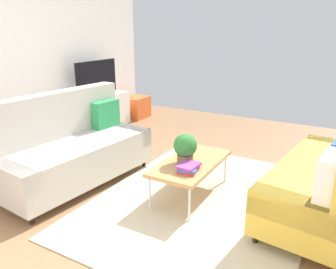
% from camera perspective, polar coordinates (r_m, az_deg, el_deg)
% --- Properties ---
extents(ground_plane, '(7.68, 7.68, 0.00)m').
position_cam_1_polar(ground_plane, '(3.88, 0.93, -10.58)').
color(ground_plane, '#936B47').
extents(area_rug, '(2.90, 2.20, 0.01)m').
position_cam_1_polar(area_rug, '(3.82, 6.20, -11.11)').
color(area_rug, beige).
rests_on(area_rug, ground_plane).
extents(couch_beige, '(1.97, 1.02, 1.10)m').
position_cam_1_polar(couch_beige, '(4.25, -15.96, -2.23)').
color(couch_beige, '#B2ADA3').
rests_on(couch_beige, ground_plane).
extents(couch_green, '(1.99, 1.07, 1.10)m').
position_cam_1_polar(couch_green, '(3.69, 26.30, -6.47)').
color(couch_green, gold).
rests_on(couch_green, ground_plane).
extents(coffee_table, '(1.10, 0.56, 0.42)m').
position_cam_1_polar(coffee_table, '(3.77, 3.90, -4.95)').
color(coffee_table, '#B7844C').
rests_on(coffee_table, ground_plane).
extents(tv_console, '(1.40, 0.44, 0.64)m').
position_cam_1_polar(tv_console, '(6.34, -11.79, 3.54)').
color(tv_console, silver).
rests_on(tv_console, ground_plane).
extents(tv, '(1.00, 0.20, 0.64)m').
position_cam_1_polar(tv, '(6.20, -12.02, 9.18)').
color(tv, black).
rests_on(tv, tv_console).
extents(storage_trunk, '(0.52, 0.40, 0.44)m').
position_cam_1_polar(storage_trunk, '(7.14, -5.35, 4.63)').
color(storage_trunk, orange).
rests_on(storage_trunk, ground_plane).
extents(potted_plant, '(0.26, 0.26, 0.34)m').
position_cam_1_polar(potted_plant, '(3.64, 2.95, -2.21)').
color(potted_plant, brown).
rests_on(potted_plant, coffee_table).
extents(table_book_0, '(0.26, 0.21, 0.03)m').
position_cam_1_polar(table_book_0, '(3.50, 3.52, -6.03)').
color(table_book_0, red).
rests_on(table_book_0, coffee_table).
extents(table_book_1, '(0.28, 0.23, 0.03)m').
position_cam_1_polar(table_book_1, '(3.49, 3.52, -5.64)').
color(table_book_1, '#3359B2').
rests_on(table_book_1, table_book_0).
extents(table_book_2, '(0.25, 0.20, 0.02)m').
position_cam_1_polar(table_book_2, '(3.48, 3.53, -5.26)').
color(table_book_2, purple).
rests_on(table_book_2, table_book_1).
extents(vase_0, '(0.11, 0.11, 0.14)m').
position_cam_1_polar(vase_0, '(5.88, -16.11, 6.01)').
color(vase_0, '#4C72B2').
rests_on(vase_0, tv_console).
extents(bottle_0, '(0.05, 0.05, 0.17)m').
position_cam_1_polar(bottle_0, '(5.93, -14.35, 6.40)').
color(bottle_0, '#262626').
rests_on(bottle_0, tv_console).
extents(bottle_1, '(0.05, 0.05, 0.16)m').
position_cam_1_polar(bottle_1, '(6.00, -13.67, 6.53)').
color(bottle_1, red).
rests_on(bottle_1, tv_console).
extents(bottle_2, '(0.05, 0.05, 0.14)m').
position_cam_1_polar(bottle_2, '(6.08, -13.01, 6.65)').
color(bottle_2, '#3359B2').
rests_on(bottle_2, tv_console).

